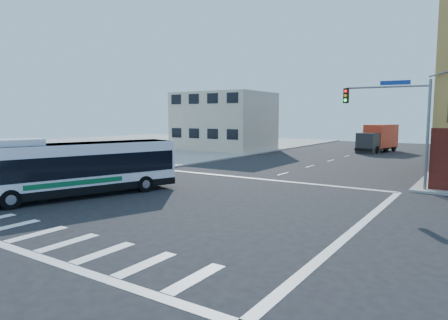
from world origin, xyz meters
The scene contains 6 objects.
ground centered at (0.00, 0.00, 0.00)m, with size 120.00×120.00×0.00m, color black.
sidewalk_nw centered at (-35.00, 35.00, 0.07)m, with size 50.00×50.00×0.15m, color gray.
building_west centered at (-17.02, 29.98, 4.01)m, with size 12.06×10.06×8.00m.
signal_mast_ne centered at (9.08, 10.62, 4.98)m, with size 7.91×1.13×8.07m.
transit_bus centered at (-6.10, -2.32, 1.72)m, with size 6.05×12.05×3.51m.
box_truck centered at (1.78, 38.56, 1.76)m, with size 3.89×8.35×3.62m.
Camera 1 is at (13.88, -16.89, 4.71)m, focal length 32.00 mm.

